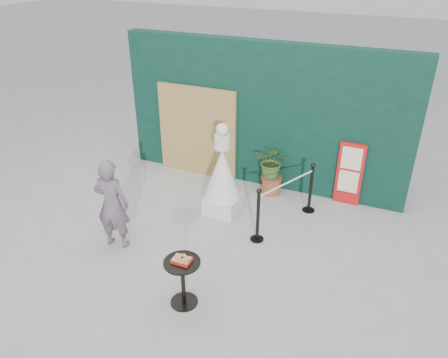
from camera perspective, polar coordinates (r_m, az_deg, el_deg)
The scene contains 10 objects.
ground at distance 7.24m, azimuth -3.88°, elevation -11.17°, with size 60.00×60.00×0.00m, color #ADAAA5.
back_wall at distance 9.04m, azimuth 5.01°, elevation 8.21°, with size 6.00×0.30×3.00m, color black.
bamboo_fence at distance 9.54m, azimuth -3.54°, elevation 6.17°, with size 1.80×0.08×2.00m, color tan.
woman at distance 7.45m, azimuth -14.41°, elevation -3.23°, with size 0.59×0.39×1.61m, color slate.
menu_board at distance 8.83m, azimuth 16.06°, elevation 0.62°, with size 0.50×0.07×1.30m.
statue at distance 8.18m, azimuth -0.23°, elevation 0.23°, with size 0.71×0.71×1.82m.
cafe_table at distance 6.29m, azimuth -5.42°, elevation -12.48°, with size 0.52×0.52×0.75m.
food_basket at distance 6.11m, azimuth -5.51°, elevation -10.43°, with size 0.26×0.19×0.11m.
planter at distance 8.90m, azimuth 6.32°, elevation 1.75°, with size 0.64×0.56×1.09m.
stanchion_barrier at distance 7.97m, azimuth 8.06°, elevation -2.93°, with size 0.84×1.54×1.03m.
Camera 1 is at (2.67, -4.90, 4.61)m, focal length 35.00 mm.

